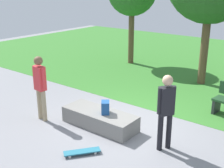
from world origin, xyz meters
TOP-DOWN VIEW (x-y plane):
  - ground_plane at (0.00, 0.00)m, footprint 28.00×28.00m
  - grass_lawn at (0.00, 7.54)m, footprint 26.60×12.92m
  - concrete_ledge at (-0.53, -0.63)m, footprint 2.02×0.76m
  - backpack_on_ledge at (-0.35, -0.62)m, footprint 0.33×0.34m
  - skater_performing_trick at (-2.03, -1.28)m, footprint 0.43×0.23m
  - skater_watching at (1.32, -0.59)m, footprint 0.34×0.38m
  - skateboard_by_ledge at (0.03, -1.90)m, footprint 0.64×0.76m

SIDE VIEW (x-z plane):
  - ground_plane at x=0.00m, z-range 0.00..0.00m
  - grass_lawn at x=0.00m, z-range 0.00..0.01m
  - skateboard_by_ledge at x=0.03m, z-range 0.02..0.10m
  - concrete_ledge at x=-0.53m, z-range 0.00..0.42m
  - backpack_on_ledge at x=-0.35m, z-range 0.42..0.74m
  - skater_watching at x=1.32m, z-range 0.15..1.89m
  - skater_performing_trick at x=-2.03m, z-range 0.16..1.94m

